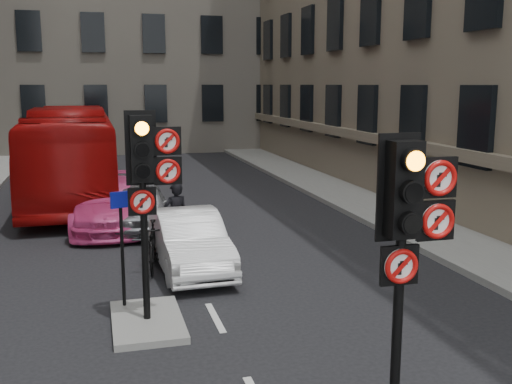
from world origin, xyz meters
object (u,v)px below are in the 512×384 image
signal_far (148,171)px  bus_red (71,153)px  car_silver (140,206)px  info_sign (122,233)px  signal_near (409,221)px  motorcycle (153,246)px  motorcyclist (176,216)px  car_pink (109,204)px  car_white (189,241)px

signal_far → bus_red: 12.77m
car_silver → info_sign: info_sign is taller
signal_near → motorcycle: (-2.28, 7.15, -2.04)m
car_silver → motorcyclist: (0.70, -2.43, 0.19)m
motorcycle → motorcyclist: (0.73, 1.55, 0.31)m
car_pink → info_sign: size_ratio=2.26×
motorcyclist → car_silver: bearing=-89.5°
signal_far → bus_red: size_ratio=0.30×
signal_near → signal_far: (-2.60, 4.00, 0.12)m
signal_far → motorcyclist: 5.16m
car_white → motorcyclist: 1.71m
car_pink → bus_red: bearing=106.6°
car_white → signal_far: bearing=-112.3°
motorcyclist → signal_far: bearing=61.7°
motorcyclist → car_pink: bearing=-76.8°
signal_near → info_sign: 5.72m
car_silver → car_white: bearing=-75.5°
signal_far → car_white: 3.81m
bus_red → motorcyclist: (2.74, -7.91, -0.80)m
car_pink → motorcycle: bearing=-75.5°
motorcycle → bus_red: bearing=110.1°
bus_red → motorcycle: size_ratio=6.59×
motorcycle → motorcyclist: 1.74m
car_white → bus_red: bus_red is taller
car_silver → bus_red: bus_red is taller
signal_near → car_pink: (-3.13, 11.57, -1.88)m
motorcyclist → signal_near: bearing=84.4°
motorcycle → signal_far: bearing=-87.7°
signal_near → motorcyclist: (-1.55, 8.70, -1.73)m
info_sign → car_white: bearing=37.5°
signal_near → motorcycle: size_ratio=1.98×
bus_red → signal_near: bearing=-75.9°
car_silver → signal_near: bearing=-74.7°
motorcycle → info_sign: 2.72m
car_white → info_sign: info_sign is taller
signal_near → bus_red: (-4.29, 16.62, -0.93)m
signal_far → info_sign: (-0.44, 0.72, -1.21)m
signal_far → motorcycle: signal_far is taller
motorcyclist → motorcycle: bearing=49.0°
signal_far → car_silver: bearing=87.2°
signal_near → bus_red: size_ratio=0.30×
car_silver → motorcyclist: size_ratio=2.30×
car_silver → motorcycle: 3.98m
car_silver → car_pink: (-0.88, 0.44, 0.03)m
car_white → info_sign: size_ratio=1.86×
car_silver → motorcycle: car_silver is taller
car_silver → car_pink: size_ratio=0.82×
signal_far → motorcyclist: bearing=77.4°
car_pink → motorcyclist: (1.58, -2.87, 0.16)m
motorcycle → info_sign: (-0.75, -2.43, 0.95)m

